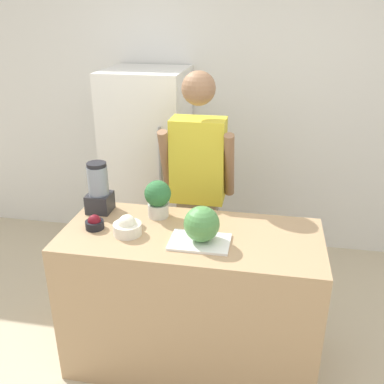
{
  "coord_description": "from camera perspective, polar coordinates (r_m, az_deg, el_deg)",
  "views": [
    {
      "loc": [
        0.4,
        -1.81,
        2.14
      ],
      "look_at": [
        0.0,
        0.37,
        1.18
      ],
      "focal_mm": 40.0,
      "sensor_mm": 36.0,
      "label": 1
    }
  ],
  "objects": [
    {
      "name": "bowl_cream",
      "position": [
        2.5,
        -8.63,
        -4.6
      ],
      "size": [
        0.16,
        0.16,
        0.12
      ],
      "color": "white",
      "rests_on": "counter_island"
    },
    {
      "name": "person",
      "position": [
        3.11,
        0.8,
        0.32
      ],
      "size": [
        0.52,
        0.27,
        1.76
      ],
      "color": "gray",
      "rests_on": "ground_plane"
    },
    {
      "name": "blender",
      "position": [
        2.77,
        -12.34,
        0.35
      ],
      "size": [
        0.15,
        0.15,
        0.33
      ],
      "color": "#28282D",
      "rests_on": "counter_island"
    },
    {
      "name": "counter_island",
      "position": [
        2.75,
        -0.13,
        -14.08
      ],
      "size": [
        1.52,
        0.67,
        0.93
      ],
      "color": "tan",
      "rests_on": "ground_plane"
    },
    {
      "name": "watermelon",
      "position": [
        2.36,
        1.3,
        -4.28
      ],
      "size": [
        0.2,
        0.2,
        0.2
      ],
      "color": "#4C8C47",
      "rests_on": "cutting_board"
    },
    {
      "name": "bowl_cherries",
      "position": [
        2.6,
        -12.87,
        -4.06
      ],
      "size": [
        0.11,
        0.11,
        0.09
      ],
      "color": "black",
      "rests_on": "counter_island"
    },
    {
      "name": "wall_back",
      "position": [
        3.92,
        4.42,
        10.97
      ],
      "size": [
        8.0,
        0.06,
        2.6
      ],
      "color": "white",
      "rests_on": "ground_plane"
    },
    {
      "name": "refrigerator",
      "position": [
        3.8,
        -5.75,
        3.32
      ],
      "size": [
        0.66,
        0.7,
        1.68
      ],
      "color": "white",
      "rests_on": "ground_plane"
    },
    {
      "name": "potted_plant",
      "position": [
        2.65,
        -4.58,
        -0.74
      ],
      "size": [
        0.17,
        0.17,
        0.24
      ],
      "color": "beige",
      "rests_on": "counter_island"
    },
    {
      "name": "cutting_board",
      "position": [
        2.4,
        1.03,
        -6.66
      ],
      "size": [
        0.34,
        0.23,
        0.01
      ],
      "color": "white",
      "rests_on": "counter_island"
    }
  ]
}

